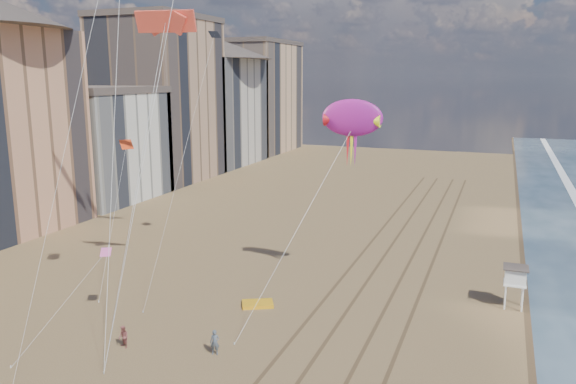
# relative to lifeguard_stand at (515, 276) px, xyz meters

# --- Properties ---
(wet_sand) EXTENTS (260.00, 260.00, 0.00)m
(wet_sand) POSITION_rel_lifeguard_stand_xyz_m (5.31, 8.12, -2.69)
(wet_sand) COLOR #42301E
(wet_sand) RESTS_ON ground
(tracks) EXTENTS (7.68, 120.00, 0.01)m
(tracks) POSITION_rel_lifeguard_stand_xyz_m (-11.14, -1.88, -2.69)
(tracks) COLOR brown
(tracks) RESTS_ON ground
(buildings) EXTENTS (34.72, 131.35, 29.00)m
(buildings) POSITION_rel_lifeguard_stand_xyz_m (-59.42, 33.71, 10.86)
(buildings) COLOR #C6B284
(buildings) RESTS_ON ground
(lifeguard_stand) EXTENTS (1.94, 1.94, 3.50)m
(lifeguard_stand) POSITION_rel_lifeguard_stand_xyz_m (0.00, 0.00, 0.00)
(lifeguard_stand) COLOR white
(lifeguard_stand) RESTS_ON ground
(grounded_kite) EXTENTS (2.99, 2.60, 0.29)m
(grounded_kite) POSITION_rel_lifeguard_stand_xyz_m (-19.65, -7.10, -2.55)
(grounded_kite) COLOR #F4A814
(grounded_kite) RESTS_ON ground
(show_kite) EXTENTS (4.86, 6.91, 19.59)m
(show_kite) POSITION_rel_lifeguard_stand_xyz_m (-13.53, -1.24, 12.42)
(show_kite) COLOR #9C1888
(show_kite) RESTS_ON ground
(kite_flyer_a) EXTENTS (0.73, 0.59, 1.74)m
(kite_flyer_a) POSITION_rel_lifeguard_stand_xyz_m (-19.00, -15.67, -1.83)
(kite_flyer_a) COLOR #4F5A66
(kite_flyer_a) RESTS_ON ground
(kite_flyer_b) EXTENTS (0.94, 0.85, 1.58)m
(kite_flyer_b) POSITION_rel_lifeguard_stand_xyz_m (-25.38, -17.10, -1.90)
(kite_flyer_b) COLOR #9C544F
(kite_flyer_b) RESTS_ON ground
(small_kites) EXTENTS (9.71, 17.56, 20.01)m
(small_kites) POSITION_rel_lifeguard_stand_xyz_m (-29.25, -8.40, 14.92)
(small_kites) COLOR black
(small_kites) RESTS_ON ground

